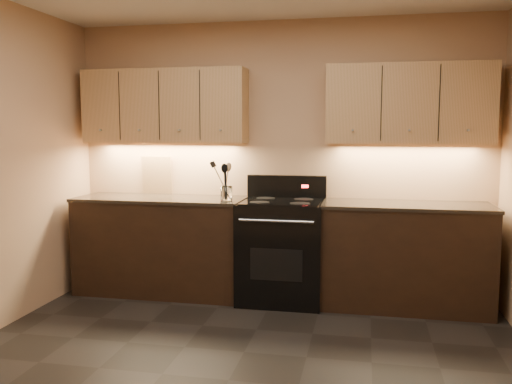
% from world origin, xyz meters
% --- Properties ---
extents(floor, '(4.00, 4.00, 0.00)m').
position_xyz_m(floor, '(0.00, 0.00, 0.00)').
color(floor, black).
rests_on(floor, ground).
extents(wall_back, '(4.00, 0.04, 2.60)m').
position_xyz_m(wall_back, '(0.00, 2.00, 1.30)').
color(wall_back, tan).
rests_on(wall_back, ground).
extents(counter_left, '(1.62, 0.62, 0.93)m').
position_xyz_m(counter_left, '(-1.10, 1.70, 0.47)').
color(counter_left, black).
rests_on(counter_left, ground).
extents(counter_right, '(1.46, 0.62, 0.93)m').
position_xyz_m(counter_right, '(1.18, 1.70, 0.47)').
color(counter_right, black).
rests_on(counter_right, ground).
extents(stove, '(0.76, 0.68, 1.14)m').
position_xyz_m(stove, '(0.08, 1.68, 0.48)').
color(stove, black).
rests_on(stove, ground).
extents(upper_cab_left, '(1.60, 0.30, 0.70)m').
position_xyz_m(upper_cab_left, '(-1.10, 1.85, 1.80)').
color(upper_cab_left, tan).
rests_on(upper_cab_left, wall_back).
extents(upper_cab_right, '(1.44, 0.30, 0.70)m').
position_xyz_m(upper_cab_right, '(1.18, 1.85, 1.80)').
color(upper_cab_right, tan).
rests_on(upper_cab_right, wall_back).
extents(outlet_plate, '(0.08, 0.01, 0.12)m').
position_xyz_m(outlet_plate, '(-1.30, 1.99, 1.12)').
color(outlet_plate, '#B2B5BA').
rests_on(outlet_plate, wall_back).
extents(utensil_crock, '(0.13, 0.13, 0.14)m').
position_xyz_m(utensil_crock, '(-0.42, 1.58, 0.99)').
color(utensil_crock, white).
rests_on(utensil_crock, counter_left).
extents(cutting_board, '(0.31, 0.08, 0.38)m').
position_xyz_m(cutting_board, '(-1.24, 1.97, 1.12)').
color(cutting_board, tan).
rests_on(cutting_board, counter_left).
extents(wooden_spoon, '(0.10, 0.16, 0.34)m').
position_xyz_m(wooden_spoon, '(-0.44, 1.57, 1.11)').
color(wooden_spoon, tan).
rests_on(wooden_spoon, utensil_crock).
extents(black_spoon, '(0.07, 0.11, 0.32)m').
position_xyz_m(black_spoon, '(-0.43, 1.59, 1.10)').
color(black_spoon, black).
rests_on(black_spoon, utensil_crock).
extents(black_turner, '(0.11, 0.10, 0.33)m').
position_xyz_m(black_turner, '(-0.41, 1.57, 1.11)').
color(black_turner, black).
rests_on(black_turner, utensil_crock).
extents(steel_spatula, '(0.23, 0.16, 0.40)m').
position_xyz_m(steel_spatula, '(-0.39, 1.58, 1.14)').
color(steel_spatula, silver).
rests_on(steel_spatula, utensil_crock).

